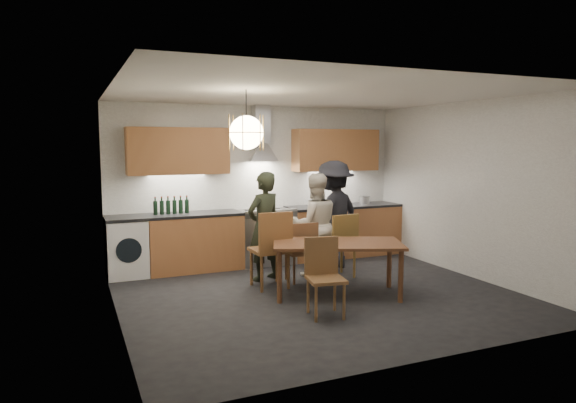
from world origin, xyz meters
name	(u,v)px	position (x,y,z in m)	size (l,w,h in m)	color
ground	(318,294)	(0.00, 0.00, 0.00)	(5.00, 5.00, 0.00)	black
room_shell	(319,164)	(0.00, 0.00, 1.71)	(5.02, 4.52, 2.61)	white
counter_run	(267,236)	(0.02, 1.95, 0.45)	(5.00, 0.62, 0.90)	#C47D4B
range_stove	(265,237)	(0.00, 1.94, 0.44)	(0.90, 0.60, 0.92)	silver
wall_fixtures	(262,150)	(0.00, 2.07, 1.87)	(4.30, 0.54, 1.10)	#B87846
pendant_lamp	(246,133)	(-1.00, -0.10, 2.10)	(0.43, 0.43, 0.70)	black
dining_table	(337,248)	(0.22, -0.12, 0.62)	(1.85, 1.40, 0.70)	brown
chair_back_left	(272,245)	(-0.45, 0.48, 0.61)	(0.50, 0.50, 1.07)	brown
chair_back_mid	(303,248)	(0.06, 0.62, 0.50)	(0.40, 0.40, 0.87)	brown
chair_back_right	(341,241)	(0.69, 0.62, 0.55)	(0.46, 0.46, 0.95)	brown
chair_front	(324,271)	(-0.29, -0.73, 0.51)	(0.47, 0.47, 0.89)	brown
person_left	(264,226)	(-0.38, 0.97, 0.79)	(0.57, 0.38, 1.58)	black
person_mid	(315,225)	(0.40, 0.91, 0.77)	(0.75, 0.58, 1.54)	beige
person_right	(334,215)	(0.88, 1.20, 0.85)	(1.10, 0.63, 1.71)	black
mixing_bowl	(322,205)	(1.03, 1.90, 0.94)	(0.29, 0.29, 0.07)	silver
stock_pot	(365,200)	(1.93, 1.99, 0.96)	(0.18, 0.18, 0.13)	#AEAEB2
wine_bottles	(171,205)	(-1.52, 1.99, 1.04)	(0.54, 0.06, 0.27)	black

